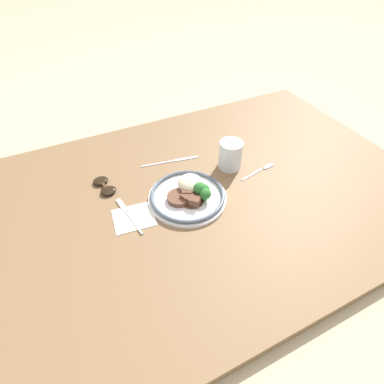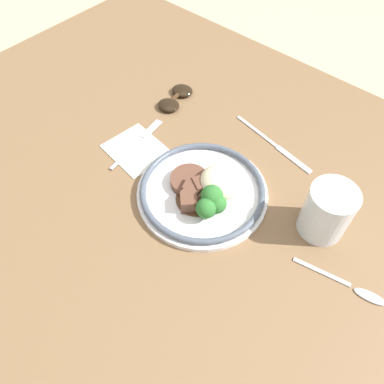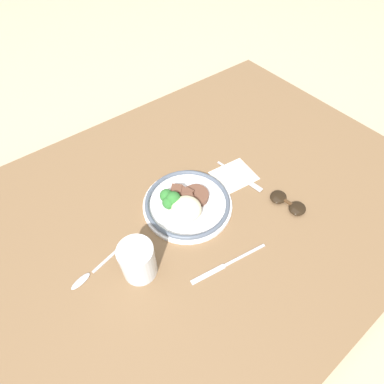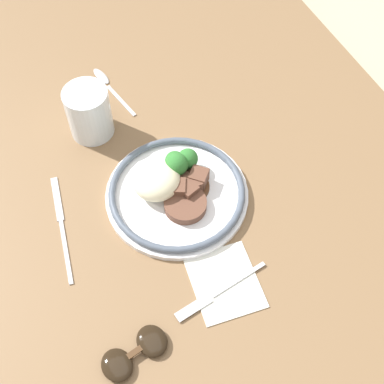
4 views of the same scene
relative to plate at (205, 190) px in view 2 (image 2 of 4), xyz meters
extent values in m
plane|color=tan|center=(0.04, 0.01, -0.05)|extent=(8.00, 8.00, 0.00)
cube|color=brown|center=(0.04, 0.01, -0.04)|extent=(1.51, 0.98, 0.04)
cube|color=silver|center=(-0.19, 0.00, -0.02)|extent=(0.13, 0.12, 0.00)
cylinder|color=white|center=(-0.01, 0.00, -0.01)|extent=(0.25, 0.25, 0.01)
torus|color=#4C5666|center=(-0.01, 0.00, 0.00)|extent=(0.24, 0.24, 0.01)
ellipsoid|color=beige|center=(0.02, 0.03, 0.02)|extent=(0.08, 0.08, 0.05)
cylinder|color=brown|center=(-0.04, 0.00, 0.00)|extent=(0.07, 0.07, 0.02)
cylinder|color=#51331E|center=(0.00, -0.02, -0.01)|extent=(0.08, 0.08, 0.00)
cube|color=brown|center=(-0.01, 0.00, 0.01)|extent=(0.04, 0.04, 0.03)
cube|color=brown|center=(-0.02, -0.02, 0.01)|extent=(0.03, 0.03, 0.03)
cube|color=brown|center=(0.00, -0.04, 0.01)|extent=(0.04, 0.04, 0.03)
cube|color=brown|center=(0.00, -0.02, 0.00)|extent=(0.02, 0.02, 0.02)
cube|color=brown|center=(0.01, -0.02, 0.00)|extent=(0.03, 0.03, 0.02)
cube|color=brown|center=(-0.01, -0.03, 0.01)|extent=(0.03, 0.03, 0.03)
cylinder|color=#5B8E47|center=(0.03, -0.02, 0.00)|extent=(0.01, 0.01, 0.02)
sphere|color=#2D702D|center=(0.03, -0.02, 0.03)|extent=(0.04, 0.04, 0.04)
cylinder|color=#5B8E47|center=(0.04, -0.02, 0.00)|extent=(0.01, 0.01, 0.01)
sphere|color=#2D702D|center=(0.04, -0.02, 0.02)|extent=(0.04, 0.04, 0.04)
cylinder|color=#5B8E47|center=(0.03, -0.04, 0.00)|extent=(0.01, 0.01, 0.01)
sphere|color=#2D702D|center=(0.03, -0.04, 0.02)|extent=(0.04, 0.04, 0.04)
cylinder|color=yellow|center=(0.20, 0.08, 0.02)|extent=(0.07, 0.07, 0.07)
cylinder|color=silver|center=(0.20, 0.08, 0.03)|extent=(0.08, 0.08, 0.10)
cube|color=#B7B7BC|center=(-0.19, -0.02, -0.02)|extent=(0.02, 0.10, 0.00)
cube|color=#B7B7BC|center=(-0.20, 0.06, -0.02)|extent=(0.02, 0.06, 0.00)
cube|color=#B7B7BC|center=(-0.02, 0.21, -0.02)|extent=(0.12, 0.03, 0.00)
cube|color=#B7B7BC|center=(0.08, 0.19, -0.02)|extent=(0.09, 0.03, 0.00)
cube|color=#B7B7BC|center=(0.25, 0.00, -0.02)|extent=(0.10, 0.03, 0.00)
ellipsoid|color=#B7B7BC|center=(0.33, 0.02, -0.02)|extent=(0.05, 0.03, 0.01)
ellipsoid|color=black|center=(-0.23, 0.14, -0.01)|extent=(0.06, 0.05, 0.02)
ellipsoid|color=black|center=(-0.24, 0.20, -0.01)|extent=(0.06, 0.05, 0.02)
cube|color=#472D19|center=(-0.23, 0.17, -0.01)|extent=(0.01, 0.03, 0.00)
camera|label=1|loc=(-0.29, -0.62, 0.66)|focal=28.00mm
camera|label=2|loc=(0.26, -0.33, 0.56)|focal=35.00mm
camera|label=3|loc=(0.29, 0.40, 0.66)|focal=28.00mm
camera|label=4|loc=(-0.47, 0.19, 0.77)|focal=50.00mm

